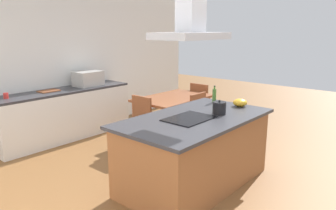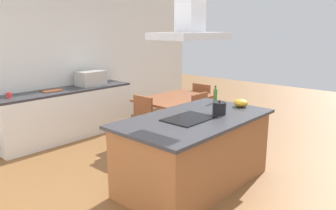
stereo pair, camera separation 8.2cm
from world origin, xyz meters
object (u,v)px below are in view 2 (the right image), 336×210
Objects in this scene: chair_at_right_end at (204,102)px; countertop_microwave at (91,78)px; dining_table at (175,101)px; chair_at_left_end at (138,120)px; tea_kettle at (219,108)px; olive_oil_bottle at (215,95)px; cooktop at (189,119)px; chair_facing_island at (204,116)px; range_hood at (190,17)px; cutting_board at (51,90)px; coffee_mug_red at (9,95)px; mixing_bowl at (241,103)px.

countertop_microwave is at bearing 140.13° from chair_at_right_end.
chair_at_left_end is at bearing 180.00° from dining_table.
tea_kettle is 0.89× the size of olive_oil_bottle.
countertop_microwave is (0.60, 2.88, 0.13)m from cooktop.
chair_at_right_end is 1.00× the size of chair_facing_island.
countertop_microwave is 1.54m from chair_at_left_end.
chair_at_left_end is at bearing 112.28° from olive_oil_bottle.
olive_oil_bottle is (0.97, 0.27, 0.10)m from cooktop.
cooktop is 1.20m from range_hood.
cooktop reaches higher than dining_table.
countertop_microwave is 0.36× the size of dining_table.
olive_oil_bottle is at bearing 38.47° from tea_kettle.
cutting_board is 0.38× the size of chair_at_right_end.
chair_at_right_end is 0.99× the size of range_hood.
olive_oil_bottle is 1.49m from range_hood.
coffee_mug_red is 0.26× the size of cutting_board.
coffee_mug_red is at bearing 148.37° from dining_table.
chair_at_right_end is at bearing 40.12° from tea_kettle.
chair_at_right_end is at bearing -23.92° from coffee_mug_red.
tea_kettle is at bearing -65.55° from coffee_mug_red.
tea_kettle is 0.45× the size of countertop_microwave.
coffee_mug_red is 0.10× the size of chair_at_right_end.
countertop_microwave reaches higher than tea_kettle.
countertop_microwave reaches higher than olive_oil_bottle.
olive_oil_bottle is at bearing -66.24° from cutting_board.
chair_at_right_end is (1.89, 1.59, -0.47)m from tea_kettle.
range_hood is at bearing -164.33° from olive_oil_bottle.
cutting_board is at bearing 101.64° from tea_kettle.
cooktop is 1.66m from chair_facing_island.
cooktop is 2.76m from chair_at_right_end.
olive_oil_bottle is at bearing 92.90° from mixing_bowl.
mixing_bowl is 0.22× the size of chair_at_left_end.
countertop_microwave is 0.56× the size of chair_at_right_end.
cooktop is at bearing -71.86° from coffee_mug_red.
cutting_board is (-0.20, 2.93, 0.00)m from cooktop.
countertop_microwave is at bearing 86.95° from tea_kettle.
chair_facing_island is (0.97, 0.93, -0.47)m from tea_kettle.
olive_oil_bottle reaches higher than coffee_mug_red.
cutting_board is 3.17m from range_hood.
mixing_bowl is 3.60m from coffee_mug_red.
olive_oil_bottle reaches higher than mixing_bowl.
olive_oil_bottle is 0.28× the size of chair_facing_island.
range_hood is (0.00, 0.00, 1.20)m from cooktop.
olive_oil_bottle is 2.63m from countertop_microwave.
cutting_board is 1.69m from chair_at_left_end.
dining_table is 2.47m from range_hood.
tea_kettle is 1.14× the size of mixing_bowl.
range_hood is (-0.49, -1.44, 1.59)m from chair_at_left_end.
countertop_microwave is at bearing 85.86° from chair_at_left_end.
range_hood reaches higher than countertop_microwave.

